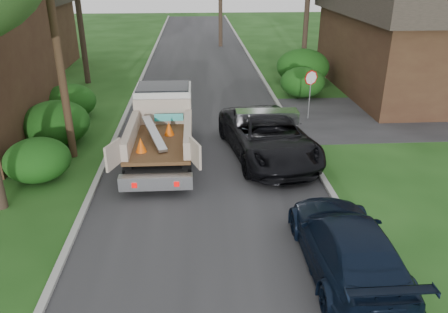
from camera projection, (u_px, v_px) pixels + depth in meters
ground at (213, 216)px, 13.64m from camera, size 120.00×120.00×0.00m
road at (205, 114)px, 22.75m from camera, size 8.00×90.00×0.02m
side_street at (437, 116)px, 22.56m from camera, size 16.00×7.00×0.02m
curb_left at (125, 115)px, 22.48m from camera, size 0.20×90.00×0.12m
curb_right at (283, 112)px, 22.97m from camera, size 0.20×90.00×0.12m
stop_sign at (311, 84)px, 21.43m from camera, size 0.71×0.32×2.48m
utility_pole at (54, 26)px, 15.74m from camera, size 2.42×1.25×10.00m
house_left_far at (14, 26)px, 31.62m from camera, size 7.56×7.56×6.00m
house_right at (421, 38)px, 25.89m from camera, size 9.72×12.96×6.20m
hedge_left_a at (37, 160)px, 15.69m from camera, size 2.34×2.34×1.53m
hedge_left_b at (56, 123)px, 18.79m from camera, size 2.86×2.86×1.87m
hedge_left_c at (70, 101)px, 21.99m from camera, size 2.60×2.60×1.70m
hedge_right_a at (302, 82)px, 25.49m from camera, size 2.60×2.60×1.70m
hedge_right_b at (303, 66)px, 28.16m from camera, size 3.38×3.38×2.21m
flatbed_truck at (163, 120)px, 17.87m from camera, size 3.06×6.53×2.47m
black_pickup at (268, 136)px, 17.52m from camera, size 3.87×6.73×1.77m
navy_suv at (347, 245)px, 10.98m from camera, size 2.16×5.27×1.53m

